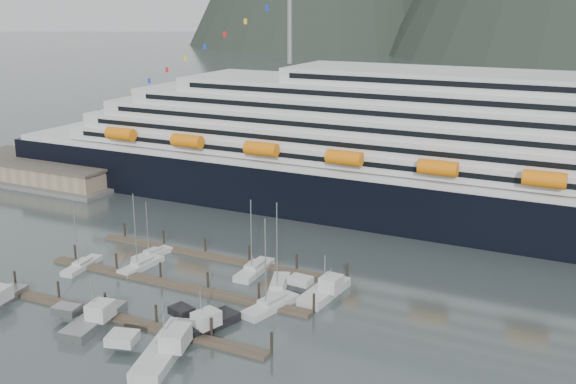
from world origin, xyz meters
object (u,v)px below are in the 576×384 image
at_px(trawler_c, 164,347).
at_px(trawler_e, 324,290).
at_px(sailboat_a, 152,254).
at_px(sailboat_h, 270,306).
at_px(cruise_ship, 472,165).
at_px(sailboat_d, 278,288).
at_px(sailboat_c, 141,266).
at_px(warehouse, 44,172).
at_px(sailboat_b, 82,266).
at_px(trawler_d, 201,325).
at_px(trawler_b, 93,319).
at_px(sailboat_f, 254,270).

relative_size(trawler_c, trawler_e, 1.37).
relative_size(sailboat_a, sailboat_h, 0.72).
xyz_separation_m(cruise_ship, trawler_c, (-23.27, -69.99, -11.09)).
bearing_deg(sailboat_d, sailboat_c, 75.00).
xyz_separation_m(warehouse, sailboat_d, (82.88, -33.34, -1.82)).
height_order(sailboat_b, trawler_d, sailboat_b).
relative_size(sailboat_h, trawler_d, 1.23).
relative_size(warehouse, trawler_b, 3.86).
relative_size(sailboat_b, trawler_d, 1.03).
xyz_separation_m(sailboat_f, trawler_e, (13.81, -3.11, 0.48)).
distance_m(trawler_d, trawler_e, 20.68).
distance_m(sailboat_h, trawler_c, 18.53).
bearing_deg(trawler_e, trawler_b, 137.36).
height_order(cruise_ship, sailboat_c, cruise_ship).
relative_size(sailboat_a, sailboat_f, 0.79).
distance_m(sailboat_b, trawler_e, 41.56).
bearing_deg(sailboat_a, trawler_e, -81.47).
relative_size(sailboat_c, sailboat_f, 1.02).
xyz_separation_m(sailboat_b, sailboat_d, (33.78, 6.38, 0.03)).
xyz_separation_m(trawler_c, trawler_d, (0.64, 7.48, -0.08)).
bearing_deg(sailboat_f, sailboat_b, 109.71).
distance_m(warehouse, trawler_e, 95.32).
xyz_separation_m(cruise_ship, trawler_d, (-22.63, -62.51, -11.16)).
relative_size(sailboat_c, sailboat_d, 0.91).
xyz_separation_m(sailboat_b, sailboat_c, (8.98, 4.35, 0.02)).
relative_size(cruise_ship, sailboat_f, 15.71).
relative_size(sailboat_d, trawler_b, 1.26).
distance_m(sailboat_f, trawler_d, 21.21).
bearing_deg(sailboat_c, sailboat_b, 120.20).
height_order(sailboat_b, trawler_c, sailboat_b).
bearing_deg(sailboat_c, trawler_c, -131.98).
distance_m(cruise_ship, trawler_c, 74.59).
height_order(sailboat_a, sailboat_c, sailboat_c).
bearing_deg(trawler_b, sailboat_c, 11.30).
xyz_separation_m(sailboat_a, sailboat_b, (-7.30, -9.55, 0.01)).
relative_size(trawler_b, trawler_c, 0.77).
bearing_deg(sailboat_a, sailboat_f, -74.31).
bearing_deg(sailboat_d, trawler_b, 120.87).
height_order(sailboat_c, sailboat_f, sailboat_c).
bearing_deg(sailboat_c, warehouse, 63.03).
height_order(sailboat_a, trawler_c, sailboat_a).
relative_size(sailboat_a, trawler_b, 0.89).
distance_m(cruise_ship, sailboat_a, 63.84).
distance_m(sailboat_a, sailboat_h, 29.94).
relative_size(sailboat_a, sailboat_d, 0.70).
bearing_deg(sailboat_b, sailboat_c, -72.10).
relative_size(sailboat_h, trawler_b, 1.23).
xyz_separation_m(sailboat_h, trawler_b, (-19.64, -15.29, 0.49)).
height_order(trawler_d, trawler_e, trawler_e).
height_order(sailboat_d, trawler_b, sailboat_d).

